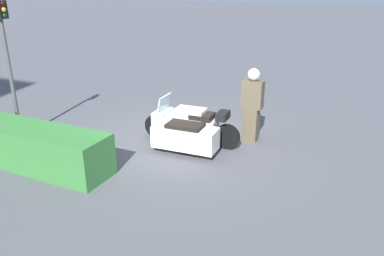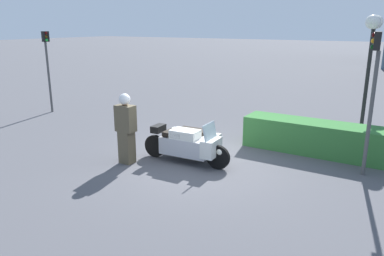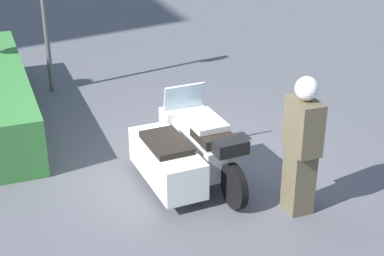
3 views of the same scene
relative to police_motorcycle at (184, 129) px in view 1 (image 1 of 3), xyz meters
The scene contains 5 objects.
ground_plane 0.64m from the police_motorcycle, 25.21° to the right, with size 160.00×160.00×0.00m, color #4C4C51.
police_motorcycle is the anchor object (origin of this frame).
officer_rider 1.78m from the police_motorcycle, 139.97° to the right, with size 0.50×0.31×1.82m.
hedge_bush_curbside 3.81m from the police_motorcycle, 36.00° to the left, with size 4.82×0.94×0.88m, color #337033.
traffic_light_near 4.54m from the police_motorcycle, 16.84° to the left, with size 0.22×0.28×3.33m.
Camera 1 is at (-4.09, 7.55, 3.64)m, focal length 35.00 mm.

